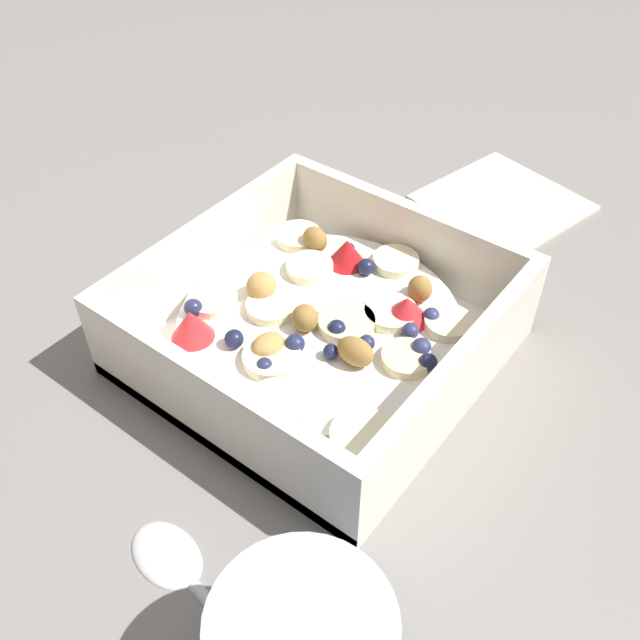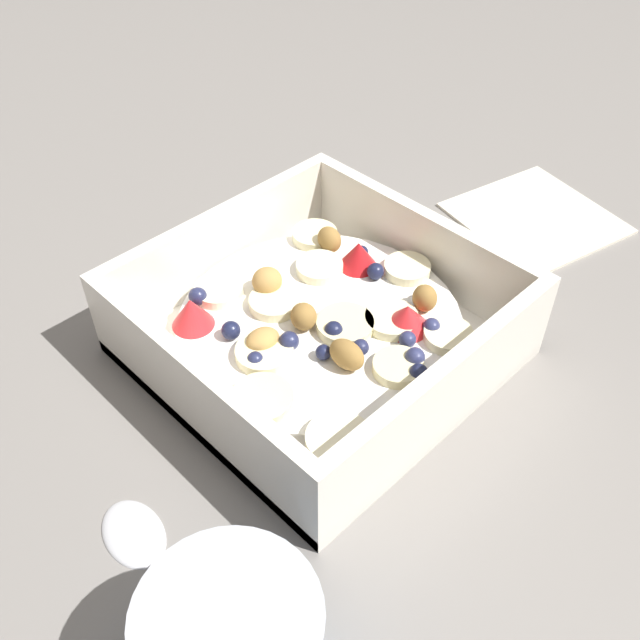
{
  "view_description": "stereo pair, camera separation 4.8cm",
  "coord_description": "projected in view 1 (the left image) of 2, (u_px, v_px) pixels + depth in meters",
  "views": [
    {
      "loc": [
        0.26,
        0.19,
        0.36
      ],
      "look_at": [
        -0.01,
        -0.02,
        0.03
      ],
      "focal_mm": 40.0,
      "sensor_mm": 36.0,
      "label": 1
    },
    {
      "loc": [
        0.23,
        0.23,
        0.36
      ],
      "look_at": [
        -0.01,
        -0.02,
        0.03
      ],
      "focal_mm": 40.0,
      "sensor_mm": 36.0,
      "label": 2
    }
  ],
  "objects": [
    {
      "name": "folded_napkin",
      "position": [
        499.0,
        199.0,
        0.63
      ],
      "size": [
        0.14,
        0.14,
        0.01
      ],
      "primitive_type": "cube",
      "rotation": [
        0.0,
        0.0,
        -0.23
      ],
      "color": "silver",
      "rests_on": "ground"
    },
    {
      "name": "spoon",
      "position": [
        196.0,
        585.0,
        0.37
      ],
      "size": [
        0.04,
        0.17,
        0.01
      ],
      "color": "silver",
      "rests_on": "ground"
    },
    {
      "name": "fruit_bowl",
      "position": [
        321.0,
        328.0,
        0.48
      ],
      "size": [
        0.22,
        0.22,
        0.07
      ],
      "color": "white",
      "rests_on": "ground"
    },
    {
      "name": "ground_plane",
      "position": [
        329.0,
        372.0,
        0.48
      ],
      "size": [
        2.4,
        2.4,
        0.0
      ],
      "primitive_type": "plane",
      "color": "gray"
    }
  ]
}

